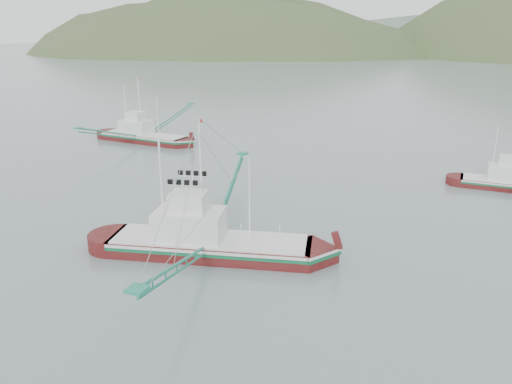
% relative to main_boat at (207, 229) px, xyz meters
% --- Properties ---
extents(ground, '(1200.00, 1200.00, 0.00)m').
position_rel_main_boat_xyz_m(ground, '(1.02, 2.06, -2.28)').
color(ground, slate).
rests_on(ground, ground).
extents(main_boat, '(17.39, 29.98, 12.33)m').
position_rel_main_boat_xyz_m(main_boat, '(0.00, 0.00, 0.00)').
color(main_boat, '#460C0B').
rests_on(main_boat, ground).
extents(bg_boat_left, '(15.89, 28.20, 11.43)m').
position_rel_main_boat_xyz_m(bg_boat_left, '(-30.89, 35.39, -0.71)').
color(bg_boat_left, '#460C0B').
rests_on(bg_boat_left, ground).
extents(headland_left, '(448.00, 308.00, 210.00)m').
position_rel_main_boat_xyz_m(headland_left, '(-178.98, 362.06, -2.28)').
color(headland_left, '#3C4D28').
rests_on(headland_left, ground).
extents(ridge_distant, '(960.00, 400.00, 240.00)m').
position_rel_main_boat_xyz_m(ridge_distant, '(31.02, 562.06, -2.28)').
color(ridge_distant, slate).
rests_on(ridge_distant, ground).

